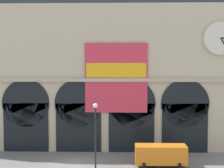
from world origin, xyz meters
The scene contains 4 objects.
ground_plane centered at (0.00, 0.00, 0.00)m, with size 200.00×200.00×0.00m, color slate.
station_building centered at (0.03, 7.39, 10.79)m, with size 39.08×5.18×22.26m.
van_mideast centered at (9.12, -0.71, 1.25)m, with size 5.20×2.48×2.20m.
street_lamp_quayside centered at (2.71, -4.24, 4.41)m, with size 0.44×0.44×6.90m.
Camera 1 is at (5.04, -35.22, 10.49)m, focal length 54.77 mm.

